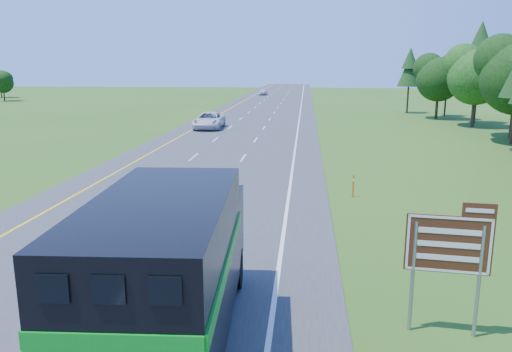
# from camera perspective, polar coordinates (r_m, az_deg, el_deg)

# --- Properties ---
(road) EXTENTS (15.00, 260.00, 0.04)m
(road) POSITION_cam_1_polar(r_m,az_deg,el_deg) (57.04, -0.69, 5.89)
(road) COLOR #38383A
(road) RESTS_ON ground
(lane_markings) EXTENTS (11.15, 260.00, 0.01)m
(lane_markings) POSITION_cam_1_polar(r_m,az_deg,el_deg) (57.03, -0.69, 5.92)
(lane_markings) COLOR yellow
(lane_markings) RESTS_ON road
(horse_truck) EXTENTS (3.18, 8.92, 3.89)m
(horse_truck) POSITION_cam_1_polar(r_m,az_deg,el_deg) (11.56, -9.78, -10.35)
(horse_truck) COLOR black
(horse_truck) RESTS_ON road
(white_suv) EXTENTS (3.01, 6.26, 1.72)m
(white_suv) POSITION_cam_1_polar(r_m,az_deg,el_deg) (53.56, -5.38, 6.35)
(white_suv) COLOR silver
(white_suv) RESTS_ON road
(far_car) EXTENTS (1.81, 4.28, 1.44)m
(far_car) POSITION_cam_1_polar(r_m,az_deg,el_deg) (115.26, 0.82, 9.60)
(far_car) COLOR silver
(far_car) RESTS_ON road
(exit_sign) EXTENTS (2.01, 0.29, 3.42)m
(exit_sign) POSITION_cam_1_polar(r_m,az_deg,el_deg) (13.05, 21.25, -7.86)
(exit_sign) COLOR gray
(exit_sign) RESTS_ON ground
(delineator) EXTENTS (0.10, 0.05, 1.17)m
(delineator) POSITION_cam_1_polar(r_m,az_deg,el_deg) (25.87, 11.05, -1.04)
(delineator) COLOR #FC590D
(delineator) RESTS_ON ground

